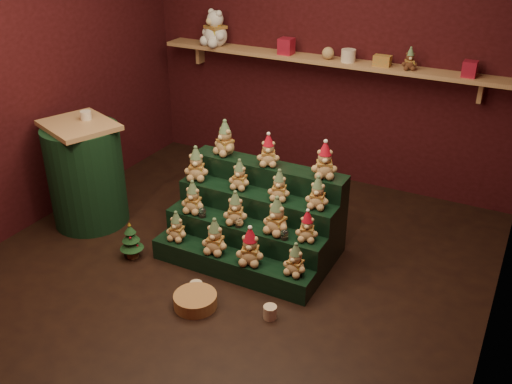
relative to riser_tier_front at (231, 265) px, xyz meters
The scene contains 39 objects.
ground 0.16m from the riser_tier_front, 115.49° to the left, with size 4.00×4.00×0.00m, color black.
back_wall 2.54m from the riser_tier_front, 91.53° to the left, with size 4.00×0.10×2.80m, color black.
left_wall 2.48m from the riser_tier_front, behind, with size 0.10×4.00×2.80m, color black.
back_shelf 2.33m from the riser_tier_front, 91.67° to the left, with size 3.60×0.26×0.24m.
riser_tier_front is the anchor object (origin of this frame).
riser_tier_midfront 0.24m from the riser_tier_front, 90.00° to the left, with size 1.40×0.22×0.36m, color black.
riser_tier_midback 0.48m from the riser_tier_front, 90.00° to the left, with size 1.40×0.22×0.54m, color black.
riser_tier_back 0.71m from the riser_tier_front, 90.00° to the left, with size 1.40×0.22×0.72m, color black.
teddy_0 0.56m from the riser_tier_front, behind, with size 0.18×0.16×0.25m, color tan, non-canonical shape.
teddy_1 0.27m from the riser_tier_front, behind, with size 0.21×0.19×0.30m, color tan, non-canonical shape.
teddy_2 0.31m from the riser_tier_front, ahead, with size 0.22×0.20×0.31m, color tan, non-canonical shape.
teddy_3 0.60m from the riser_tier_front, ahead, with size 0.19×0.17×0.26m, color tan, non-canonical shape.
teddy_4 0.66m from the riser_tier_front, 156.88° to the left, with size 0.20×0.18×0.28m, color tan, non-canonical shape.
teddy_5 0.46m from the riser_tier_front, 108.11° to the left, with size 0.20×0.18×0.28m, color tan, non-canonical shape.
teddy_6 0.56m from the riser_tier_front, 36.75° to the left, with size 0.22×0.20×0.31m, color tan, non-canonical shape.
teddy_7 0.72m from the riser_tier_front, 23.10° to the left, with size 0.18×0.16×0.25m, color tan, non-canonical shape.
teddy_8 0.95m from the riser_tier_front, 142.97° to the left, with size 0.21×0.19×0.30m, color tan, non-canonical shape.
teddy_9 0.76m from the riser_tier_front, 109.99° to the left, with size 0.18×0.16×0.26m, color tan, non-canonical shape.
teddy_10 0.75m from the riser_tier_front, 63.84° to the left, with size 0.18×0.16×0.26m, color tan, non-canonical shape.
teddy_11 0.91m from the riser_tier_front, 39.86° to the left, with size 0.19×0.17×0.26m, color tan, non-canonical shape.
teddy_12 1.12m from the riser_tier_front, 122.39° to the left, with size 0.22×0.20×0.31m, color tan, non-canonical shape.
teddy_13 1.00m from the riser_tier_front, 89.20° to the left, with size 0.19×0.17×0.27m, color tan, non-canonical shape.
teddy_14 1.13m from the riser_tier_front, 51.48° to the left, with size 0.21×0.19×0.30m, color tan, non-canonical shape.
snow_globe_a 0.50m from the riser_tier_front, 156.12° to the left, with size 0.06×0.06×0.09m.
snow_globe_b 0.35m from the riser_tier_front, 95.78° to the left, with size 0.06×0.06×0.08m.
snow_globe_c 0.53m from the riser_tier_front, 22.09° to the left, with size 0.06×0.06×0.09m.
side_table 1.66m from the riser_tier_front, behind, with size 0.79×0.73×0.98m.
table_ornament 1.87m from the riser_tier_front, behind, with size 0.10×0.10×0.08m, color beige.
mini_christmas_tree 0.89m from the riser_tier_front, 168.77° to the right, with size 0.20×0.20×0.34m.
mug_left 0.37m from the riser_tier_front, 107.98° to the right, with size 0.10×0.10×0.10m, color beige.
mug_right 0.63m from the riser_tier_front, 33.13° to the right, with size 0.10×0.10×0.10m, color beige.
wicker_basket 0.48m from the riser_tier_front, 93.82° to the right, with size 0.33×0.33×0.10m, color #A77843.
white_bear 2.77m from the riser_tier_front, 123.21° to the left, with size 0.34×0.31×0.48m, color white, non-canonical shape.
brown_bear 2.50m from the riser_tier_front, 67.97° to the left, with size 0.14×0.13×0.20m, color #522F1B, non-canonical shape.
gift_tin_red_a 2.41m from the riser_tier_front, 103.08° to the left, with size 0.14×0.14×0.16m, color #A91A33.
gift_tin_cream 2.36m from the riser_tier_front, 84.19° to the left, with size 0.14×0.14×0.12m, color beige.
gift_tin_red_b 2.71m from the riser_tier_front, 56.11° to the left, with size 0.12×0.12×0.14m, color #A91A33.
shelf_plush_ball 2.36m from the riser_tier_front, 90.21° to the left, with size 0.12×0.12×0.12m, color tan.
scarf_gift_box 2.41m from the riser_tier_front, 74.77° to the left, with size 0.16×0.10×0.10m, color orange.
Camera 1 is at (2.01, -3.42, 2.72)m, focal length 40.00 mm.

